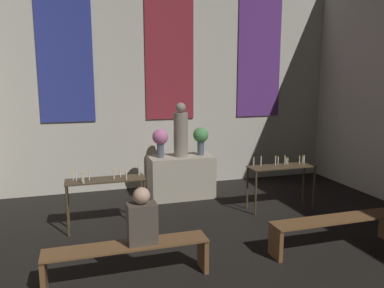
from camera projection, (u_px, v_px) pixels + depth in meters
wall_back at (169, 78)px, 8.54m from camera, size 8.19×0.16×4.97m
altar at (181, 177)px, 7.95m from camera, size 1.35×0.69×0.89m
statue at (181, 132)px, 7.78m from camera, size 0.30×0.30×1.12m
flower_vase_left at (160, 139)px, 7.68m from camera, size 0.33×0.33×0.60m
flower_vase_right at (201, 137)px, 7.93m from camera, size 0.33×0.33×0.60m
candle_rack_left at (106, 186)px, 6.22m from camera, size 1.30×0.42×1.05m
candle_rack_right at (281, 172)px, 7.17m from camera, size 1.30×0.42×1.04m
pew_back_left at (128, 254)px, 4.64m from camera, size 2.03×0.36×0.47m
pew_back_right at (335, 226)px, 5.52m from camera, size 2.03×0.36×0.47m
person_seated at (142, 219)px, 4.62m from camera, size 0.36×0.24×0.72m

